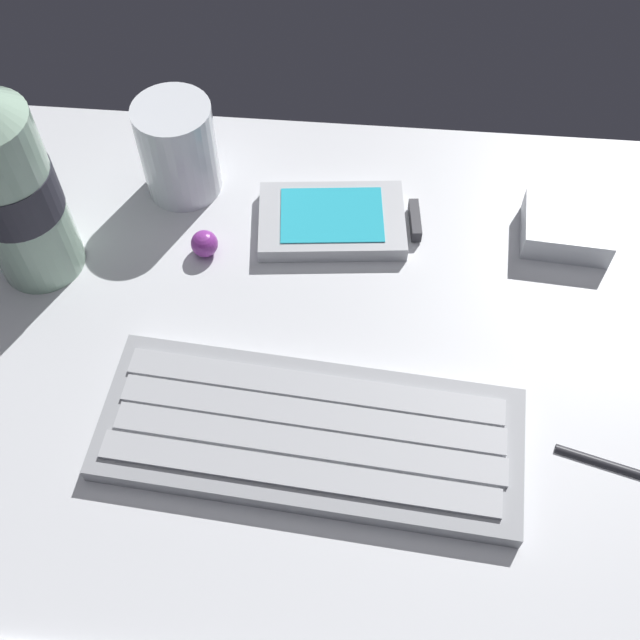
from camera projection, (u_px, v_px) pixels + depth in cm
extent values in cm
cube|color=silver|center=(320.00, 349.00, 59.61)|extent=(64.00, 48.00, 2.00)
cube|color=#93969B|center=(307.00, 434.00, 53.78)|extent=(29.75, 13.15, 1.40)
cube|color=#ADAFB5|center=(314.00, 386.00, 54.89)|extent=(26.75, 4.00, 0.30)
cube|color=#ADAFB5|center=(309.00, 414.00, 53.68)|extent=(26.75, 4.00, 0.30)
cube|color=#ADAFB5|center=(304.00, 443.00, 52.46)|extent=(26.75, 4.00, 0.30)
cube|color=#ADAFB5|center=(298.00, 473.00, 51.25)|extent=(26.75, 4.00, 0.30)
cube|color=#B7BABF|center=(338.00, 221.00, 64.57)|extent=(12.71, 8.77, 1.40)
cube|color=#2DB7D1|center=(338.00, 215.00, 63.95)|extent=(8.96, 6.75, 0.10)
cube|color=#333338|center=(415.00, 220.00, 64.63)|extent=(1.18, 3.86, 1.12)
cylinder|color=silver|center=(178.00, 149.00, 64.27)|extent=(6.40, 6.40, 8.50)
cylinder|color=red|center=(180.00, 158.00, 65.09)|extent=(5.50, 5.50, 6.12)
cylinder|color=#9EC1A8|center=(15.00, 198.00, 56.87)|extent=(6.60, 6.60, 15.00)
cylinder|color=#2D2D38|center=(11.00, 191.00, 56.24)|extent=(6.73, 6.73, 3.80)
cube|color=silver|center=(566.00, 228.00, 63.50)|extent=(7.39, 6.09, 2.40)
sphere|color=purple|center=(204.00, 244.00, 62.72)|extent=(2.20, 2.20, 2.20)
cylinder|color=#26262B|center=(626.00, 468.00, 52.73)|extent=(9.36, 3.14, 0.70)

